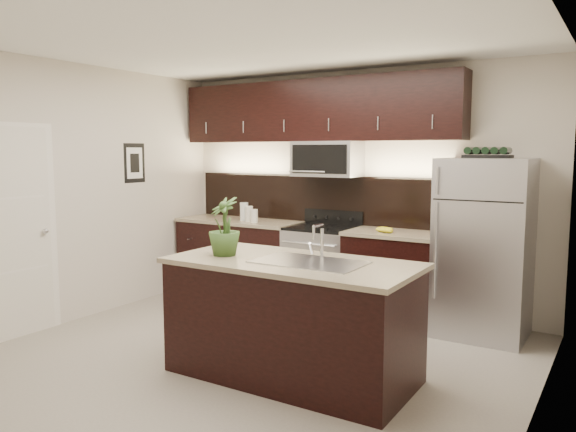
% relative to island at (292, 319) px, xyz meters
% --- Properties ---
extents(ground, '(4.50, 4.50, 0.00)m').
position_rel_island_xyz_m(ground, '(-0.50, 0.22, -0.47)').
color(ground, gray).
rests_on(ground, ground).
extents(room_walls, '(4.52, 4.02, 2.71)m').
position_rel_island_xyz_m(room_walls, '(-0.62, 0.18, 1.22)').
color(room_walls, beige).
rests_on(room_walls, ground).
extents(counter_run, '(3.51, 0.65, 0.94)m').
position_rel_island_xyz_m(counter_run, '(-0.96, 1.91, -0.00)').
color(counter_run, black).
rests_on(counter_run, ground).
extents(upper_fixtures, '(3.49, 0.40, 1.66)m').
position_rel_island_xyz_m(upper_fixtures, '(-0.93, 2.06, 1.67)').
color(upper_fixtures, black).
rests_on(upper_fixtures, counter_run).
extents(island, '(1.96, 0.96, 0.94)m').
position_rel_island_xyz_m(island, '(0.00, 0.00, 0.00)').
color(island, black).
rests_on(island, ground).
extents(sink_faucet, '(0.84, 0.50, 0.28)m').
position_rel_island_xyz_m(sink_faucet, '(0.15, 0.01, 0.48)').
color(sink_faucet, silver).
rests_on(sink_faucet, island).
extents(refrigerator, '(0.83, 0.75, 1.72)m').
position_rel_island_xyz_m(refrigerator, '(1.04, 1.85, 0.39)').
color(refrigerator, '#B2B2B7').
rests_on(refrigerator, ground).
extents(wine_rack, '(0.43, 0.26, 0.10)m').
position_rel_island_xyz_m(wine_rack, '(1.04, 1.85, 1.30)').
color(wine_rack, black).
rests_on(wine_rack, refrigerator).
extents(plant, '(0.35, 0.35, 0.48)m').
position_rel_island_xyz_m(plant, '(-0.59, -0.10, 0.71)').
color(plant, '#335321').
rests_on(plant, island).
extents(canisters, '(0.31, 0.19, 0.22)m').
position_rel_island_xyz_m(canisters, '(-1.73, 1.82, 0.57)').
color(canisters, silver).
rests_on(canisters, counter_run).
extents(french_press, '(0.11, 0.11, 0.32)m').
position_rel_island_xyz_m(french_press, '(0.67, 1.86, 0.59)').
color(french_press, silver).
rests_on(french_press, counter_run).
extents(bananas, '(0.24, 0.21, 0.06)m').
position_rel_island_xyz_m(bananas, '(0.00, 1.83, 0.50)').
color(bananas, yellow).
rests_on(bananas, counter_run).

